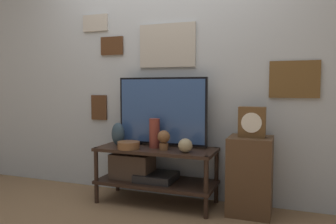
% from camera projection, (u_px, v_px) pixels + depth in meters
% --- Properties ---
extents(ground_plane, '(12.00, 12.00, 0.00)m').
position_uv_depth(ground_plane, '(145.00, 213.00, 2.88)').
color(ground_plane, '#846647').
extents(wall_back, '(6.40, 0.08, 2.70)m').
position_uv_depth(wall_back, '(167.00, 63.00, 3.29)').
color(wall_back, '#B2BCC6').
rests_on(wall_back, ground_plane).
extents(media_console, '(1.13, 0.47, 0.53)m').
position_uv_depth(media_console, '(148.00, 168.00, 3.14)').
color(media_console, black).
rests_on(media_console, ground_plane).
extents(television, '(0.89, 0.05, 0.67)m').
position_uv_depth(television, '(162.00, 111.00, 3.16)').
color(television, black).
rests_on(television, media_console).
extents(vase_round_glass, '(0.13, 0.13, 0.13)m').
position_uv_depth(vase_round_glass, '(185.00, 145.00, 2.86)').
color(vase_round_glass, tan).
rests_on(vase_round_glass, media_console).
extents(vase_tall_ceramic, '(0.10, 0.10, 0.28)m').
position_uv_depth(vase_tall_ceramic, '(154.00, 133.00, 3.09)').
color(vase_tall_ceramic, brown).
rests_on(vase_tall_ceramic, media_console).
extents(vase_wide_bowl, '(0.21, 0.21, 0.07)m').
position_uv_depth(vase_wide_bowl, '(129.00, 145.00, 3.04)').
color(vase_wide_bowl, brown).
rests_on(vase_wide_bowl, media_console).
extents(vase_urn_stoneware, '(0.13, 0.10, 0.22)m').
position_uv_depth(vase_urn_stoneware, '(118.00, 134.00, 3.22)').
color(vase_urn_stoneware, '#2D4251').
rests_on(vase_urn_stoneware, media_console).
extents(decorative_bust, '(0.12, 0.12, 0.18)m').
position_uv_depth(decorative_bust, '(164.00, 139.00, 2.98)').
color(decorative_bust, brown).
rests_on(decorative_bust, media_console).
extents(side_table, '(0.37, 0.37, 0.67)m').
position_uv_depth(side_table, '(250.00, 175.00, 2.85)').
color(side_table, '#513823').
rests_on(side_table, ground_plane).
extents(mantel_clock, '(0.23, 0.11, 0.26)m').
position_uv_depth(mantel_clock, '(252.00, 122.00, 2.80)').
color(mantel_clock, brown).
rests_on(mantel_clock, side_table).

